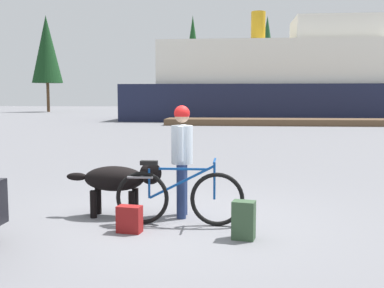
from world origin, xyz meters
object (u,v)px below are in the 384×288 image
at_px(dog, 120,180).
at_px(handbag_pannier, 129,219).
at_px(ferry_boat, 301,83).
at_px(person_cyclist, 182,151).
at_px(backpack, 244,220).
at_px(sailboat_moored, 348,114).
at_px(bicycle, 179,197).

distance_m(dog, handbag_pannier, 0.95).
bearing_deg(ferry_boat, person_cyclist, -101.23).
height_order(person_cyclist, backpack, person_cyclist).
bearing_deg(handbag_pannier, person_cyclist, 55.54).
height_order(dog, backpack, dog).
xyz_separation_m(handbag_pannier, sailboat_moored, (10.16, 30.59, 0.32)).
xyz_separation_m(person_cyclist, backpack, (0.90, -1.03, -0.75)).
bearing_deg(backpack, person_cyclist, 130.98).
bearing_deg(dog, handbag_pannier, -67.82).
distance_m(person_cyclist, handbag_pannier, 1.35).
bearing_deg(handbag_pannier, backpack, -5.86).
height_order(person_cyclist, ferry_boat, ferry_boat).
bearing_deg(bicycle, sailboat_moored, 72.44).
height_order(bicycle, handbag_pannier, bicycle).
bearing_deg(handbag_pannier, sailboat_moored, 71.63).
height_order(person_cyclist, sailboat_moored, sailboat_moored).
relative_size(person_cyclist, ferry_boat, 0.06).
bearing_deg(backpack, dog, 152.43).
distance_m(backpack, ferry_boat, 31.34).
bearing_deg(sailboat_moored, dog, -109.39).
bearing_deg(dog, bicycle, -22.57).
bearing_deg(sailboat_moored, person_cyclist, -107.82).
relative_size(dog, ferry_boat, 0.05).
relative_size(backpack, sailboat_moored, 0.07).
distance_m(bicycle, backpack, 1.07).
relative_size(dog, handbag_pannier, 4.06).
bearing_deg(dog, backpack, -27.57).
bearing_deg(person_cyclist, backpack, -49.02).
distance_m(bicycle, sailboat_moored, 31.65).
xyz_separation_m(bicycle, backpack, (0.90, -0.57, -0.16)).
distance_m(dog, backpack, 2.09).
height_order(backpack, ferry_boat, ferry_boat).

